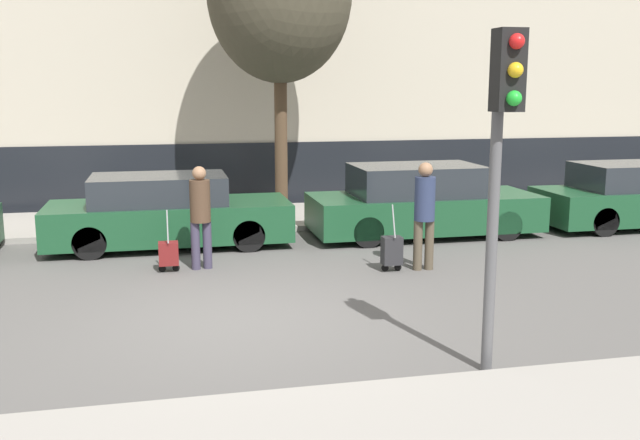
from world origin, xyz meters
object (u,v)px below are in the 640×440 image
(parked_car_3, at_px, (640,197))
(parked_bicycle, at_px, (432,193))
(pedestrian_left, at_px, (200,211))
(trolley_left, at_px, (169,254))
(parked_car_1, at_px, (167,213))
(trolley_right, at_px, (392,251))
(pedestrian_right, at_px, (425,209))
(traffic_light, at_px, (502,134))
(parked_car_2, at_px, (422,203))

(parked_car_3, relative_size, parked_bicycle, 2.55)
(pedestrian_left, xyz_separation_m, trolley_left, (-0.54, -0.08, -0.68))
(parked_car_1, height_order, trolley_right, parked_car_1)
(trolley_left, distance_m, trolley_right, 3.69)
(pedestrian_left, height_order, pedestrian_right, pedestrian_right)
(parked_car_1, height_order, pedestrian_left, pedestrian_left)
(trolley_left, bearing_deg, traffic_light, -57.19)
(parked_car_1, height_order, pedestrian_right, pedestrian_right)
(pedestrian_left, height_order, traffic_light, traffic_light)
(trolley_right, bearing_deg, trolley_left, 168.08)
(parked_car_1, distance_m, pedestrian_left, 1.98)
(parked_car_3, xyz_separation_m, traffic_light, (-6.78, -6.85, 1.90))
(parked_car_3, bearing_deg, pedestrian_left, -170.13)
(parked_car_1, distance_m, traffic_light, 8.03)
(pedestrian_left, bearing_deg, traffic_light, -70.89)
(trolley_right, distance_m, traffic_light, 4.88)
(parked_car_1, xyz_separation_m, pedestrian_left, (0.54, -1.88, 0.34))
(trolley_right, bearing_deg, parked_car_2, 60.39)
(trolley_right, relative_size, traffic_light, 0.31)
(parked_car_1, relative_size, traffic_light, 1.27)
(trolley_left, bearing_deg, pedestrian_right, -10.50)
(parked_car_1, xyz_separation_m, trolley_left, (-0.01, -1.96, -0.34))
(parked_car_3, xyz_separation_m, pedestrian_left, (-9.53, -1.66, 0.33))
(traffic_light, bearing_deg, parked_bicycle, 72.35)
(parked_car_1, xyz_separation_m, parked_car_2, (5.09, -0.10, 0.03))
(parked_car_2, bearing_deg, trolley_right, -119.61)
(traffic_light, bearing_deg, parked_car_1, 114.91)
(parked_car_3, distance_m, parked_bicycle, 4.56)
(parked_bicycle, bearing_deg, trolley_right, -117.95)
(parked_car_1, bearing_deg, trolley_right, -37.14)
(pedestrian_right, bearing_deg, pedestrian_left, 167.68)
(parked_car_1, bearing_deg, traffic_light, -65.09)
(traffic_light, bearing_deg, trolley_left, 122.81)
(parked_car_3, bearing_deg, trolley_left, -170.18)
(parked_car_3, height_order, traffic_light, traffic_light)
(parked_car_3, xyz_separation_m, parked_bicycle, (-3.79, 2.53, -0.16))
(parked_car_1, bearing_deg, parked_car_3, -1.26)
(parked_car_3, height_order, pedestrian_right, pedestrian_right)
(trolley_left, xyz_separation_m, traffic_light, (3.29, -5.11, 2.25))
(pedestrian_right, bearing_deg, traffic_light, -100.27)
(parked_car_3, distance_m, trolley_right, 6.94)
(parked_car_1, bearing_deg, pedestrian_left, -74.10)
(parked_car_3, height_order, trolley_right, parked_car_3)
(trolley_left, distance_m, pedestrian_right, 4.29)
(parked_car_1, relative_size, parked_bicycle, 2.57)
(parked_car_3, bearing_deg, trolley_right, -158.82)
(pedestrian_left, height_order, parked_bicycle, pedestrian_left)
(trolley_left, bearing_deg, pedestrian_left, 8.86)
(parked_car_3, bearing_deg, parked_bicycle, 146.26)
(pedestrian_left, relative_size, traffic_light, 0.48)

